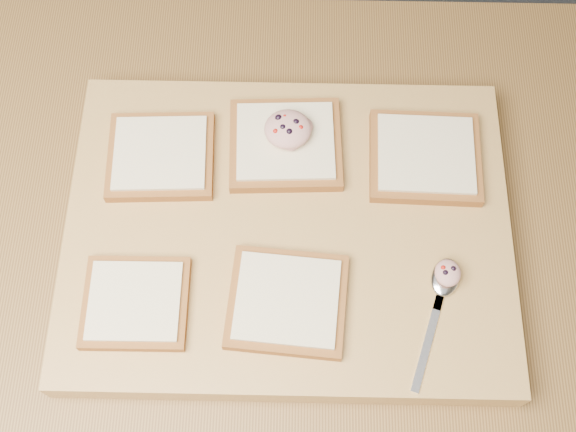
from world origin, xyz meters
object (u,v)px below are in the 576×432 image
object	(u,v)px
cutting_board	(288,231)
spoon	(443,287)
bread_far_center	(285,144)
tuna_salad_dollop	(288,129)

from	to	relation	value
cutting_board	spoon	distance (m)	0.18
cutting_board	spoon	bearing A→B (deg)	-23.22
cutting_board	spoon	xyz separation A→B (m)	(0.17, -0.07, 0.02)
cutting_board	bread_far_center	world-z (taller)	bread_far_center
cutting_board	bread_far_center	xyz separation A→B (m)	(-0.00, 0.10, 0.03)
tuna_salad_dollop	spoon	size ratio (longest dim) A/B	0.36
cutting_board	tuna_salad_dollop	size ratio (longest dim) A/B	9.19
bread_far_center	spoon	xyz separation A→B (m)	(0.17, -0.17, -0.00)
tuna_salad_dollop	spoon	bearing A→B (deg)	-46.17
spoon	tuna_salad_dollop	bearing A→B (deg)	133.83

